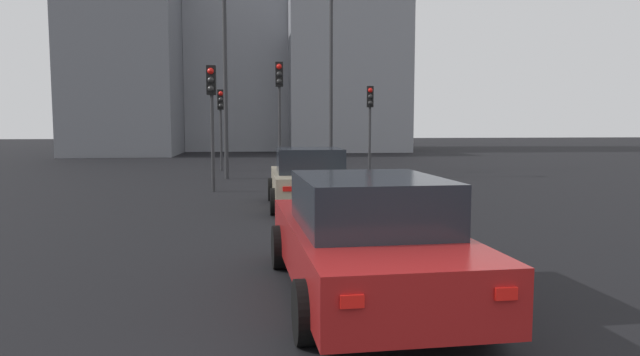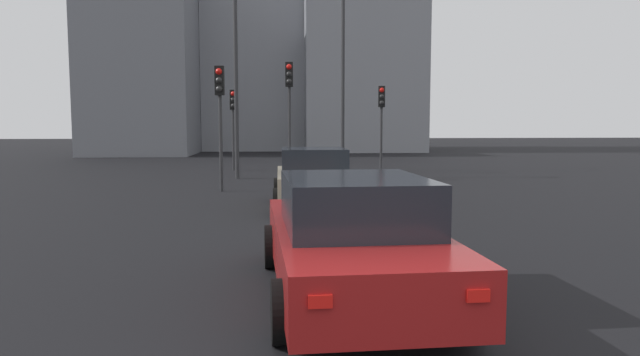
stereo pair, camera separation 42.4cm
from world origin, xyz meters
TOP-DOWN VIEW (x-y plane):
  - car_beige_lead at (10.80, -0.14)m, footprint 4.05×2.07m
  - car_red_second at (3.20, -0.08)m, footprint 4.81×2.21m
  - traffic_light_near_left at (14.36, 2.54)m, footprint 0.32×0.29m
  - traffic_light_near_right at (22.40, 2.71)m, footprint 0.33×0.30m
  - traffic_light_far_left at (20.57, -3.76)m, footprint 0.32×0.30m
  - traffic_light_far_right at (17.64, 0.28)m, footprint 0.32×0.29m
  - street_lamp_kerbside at (18.59, 2.30)m, footprint 0.56×0.36m
  - street_lamp_far at (21.95, -2.25)m, footprint 0.56×0.36m
  - building_facade_left at (42.68, -6.00)m, footprint 10.94×9.07m
  - building_facade_center at (44.56, 2.00)m, footprint 8.66×8.84m
  - building_facade_right at (39.64, 10.00)m, footprint 12.94×7.12m

SIDE VIEW (x-z plane):
  - car_beige_lead at x=10.80m, z-range -0.03..1.49m
  - car_red_second at x=3.20m, z-range -0.02..1.49m
  - traffic_light_near_right at x=22.40m, z-range 0.81..4.48m
  - traffic_light_far_left at x=20.57m, z-range 0.83..4.58m
  - traffic_light_near_left at x=14.36m, z-range 0.87..4.79m
  - traffic_light_far_right at x=17.64m, z-range 0.95..5.36m
  - street_lamp_far at x=21.95m, z-range 0.67..8.88m
  - street_lamp_kerbside at x=18.59m, z-range 0.68..9.45m
  - building_facade_right at x=39.64m, z-range 0.00..13.99m
  - building_facade_center at x=44.56m, z-range 0.00..15.31m
  - building_facade_left at x=42.68m, z-range 0.00..16.81m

